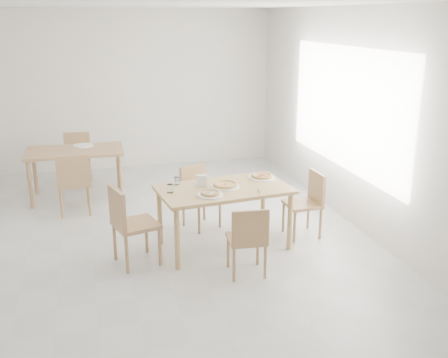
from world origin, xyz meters
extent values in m
plane|color=#B8B8B3|center=(0.00, 0.00, 0.00)|extent=(7.00, 7.00, 0.00)
plane|color=white|center=(0.00, 0.00, 2.80)|extent=(7.00, 7.00, 0.00)
plane|color=silver|center=(0.00, 3.50, 1.40)|extent=(6.00, 0.00, 6.00)
plane|color=silver|center=(0.00, -3.50, 1.40)|extent=(6.00, 0.00, 6.00)
plane|color=silver|center=(3.00, 0.00, 1.40)|extent=(0.00, 7.00, 7.00)
cube|color=white|center=(2.98, 0.30, 1.50)|extent=(1.60, 0.02, 3.20)
cube|color=tan|center=(1.15, -0.35, 0.73)|extent=(1.61, 1.04, 0.04)
cylinder|color=tan|center=(0.51, -0.79, 0.35)|extent=(0.06, 0.06, 0.71)
cylinder|color=tan|center=(1.88, -0.63, 0.35)|extent=(0.06, 0.06, 0.71)
cylinder|color=tan|center=(0.43, -0.08, 0.35)|extent=(0.06, 0.06, 0.71)
cylinder|color=tan|center=(1.80, 0.09, 0.35)|extent=(0.06, 0.06, 0.71)
cube|color=#A37351|center=(1.21, -1.07, 0.40)|extent=(0.42, 0.42, 0.04)
cube|color=#A37351|center=(1.20, -1.24, 0.60)|extent=(0.39, 0.07, 0.37)
cylinder|color=#A37351|center=(1.39, -0.91, 0.19)|extent=(0.03, 0.03, 0.38)
cylinder|color=#A37351|center=(1.06, -0.89, 0.19)|extent=(0.03, 0.03, 0.38)
cylinder|color=#A37351|center=(1.37, -1.25, 0.19)|extent=(0.03, 0.03, 0.38)
cylinder|color=#A37351|center=(1.03, -1.22, 0.19)|extent=(0.03, 0.03, 0.38)
cube|color=#A37351|center=(1.03, 0.33, 0.41)|extent=(0.53, 0.53, 0.04)
cube|color=#A37351|center=(0.96, 0.50, 0.62)|extent=(0.38, 0.20, 0.38)
cylinder|color=#A37351|center=(0.95, 0.10, 0.19)|extent=(0.03, 0.03, 0.39)
cylinder|color=#A37351|center=(1.26, 0.25, 0.19)|extent=(0.03, 0.03, 0.39)
cylinder|color=#A37351|center=(0.80, 0.42, 0.19)|extent=(0.03, 0.03, 0.39)
cylinder|color=#A37351|center=(1.12, 0.56, 0.19)|extent=(0.03, 0.03, 0.39)
cube|color=#A37351|center=(0.10, -0.51, 0.46)|extent=(0.55, 0.55, 0.04)
cube|color=#A37351|center=(-0.09, -0.57, 0.70)|extent=(0.16, 0.44, 0.43)
cylinder|color=#A37351|center=(0.34, -0.65, 0.22)|extent=(0.04, 0.04, 0.44)
cylinder|color=#A37351|center=(0.24, -0.28, 0.22)|extent=(0.04, 0.04, 0.44)
cylinder|color=#A37351|center=(-0.03, -0.75, 0.22)|extent=(0.04, 0.04, 0.44)
cylinder|color=#A37351|center=(-0.13, -0.38, 0.22)|extent=(0.04, 0.04, 0.44)
cube|color=#A37351|center=(2.19, -0.26, 0.42)|extent=(0.42, 0.42, 0.04)
cube|color=#A37351|center=(2.38, -0.26, 0.63)|extent=(0.05, 0.41, 0.39)
cylinder|color=#A37351|center=(2.01, -0.10, 0.20)|extent=(0.03, 0.03, 0.40)
cylinder|color=#A37351|center=(2.02, -0.44, 0.20)|extent=(0.03, 0.03, 0.40)
cylinder|color=#A37351|center=(2.36, -0.08, 0.20)|extent=(0.03, 0.03, 0.40)
cylinder|color=#A37351|center=(2.37, -0.43, 0.20)|extent=(0.03, 0.03, 0.40)
cylinder|color=white|center=(1.17, -0.33, 0.76)|extent=(0.33, 0.33, 0.02)
cylinder|color=white|center=(0.93, -0.59, 0.76)|extent=(0.29, 0.29, 0.02)
cylinder|color=white|center=(1.70, -0.11, 0.76)|extent=(0.34, 0.34, 0.02)
cylinder|color=#E3BF6B|center=(1.17, -0.33, 0.77)|extent=(0.35, 0.35, 0.01)
torus|color=#E3BF6B|center=(1.17, -0.33, 0.78)|extent=(0.35, 0.35, 0.03)
cylinder|color=orange|center=(1.17, -0.33, 0.78)|extent=(0.28, 0.28, 0.01)
ellipsoid|color=#12501A|center=(1.17, -0.33, 0.79)|extent=(0.05, 0.03, 0.01)
cylinder|color=#E3BF6B|center=(0.93, -0.59, 0.77)|extent=(0.29, 0.29, 0.01)
torus|color=#E3BF6B|center=(0.93, -0.59, 0.78)|extent=(0.29, 0.29, 0.03)
cylinder|color=beige|center=(0.93, -0.59, 0.78)|extent=(0.21, 0.21, 0.01)
cylinder|color=#E3BF6B|center=(1.70, -0.11, 0.77)|extent=(0.34, 0.34, 0.01)
torus|color=#E3BF6B|center=(1.70, -0.11, 0.78)|extent=(0.34, 0.34, 0.03)
cylinder|color=orange|center=(1.70, -0.11, 0.78)|extent=(0.26, 0.26, 0.01)
cylinder|color=white|center=(0.52, -0.36, 0.80)|extent=(0.07, 0.07, 0.10)
cylinder|color=white|center=(0.64, -0.09, 0.80)|extent=(0.07, 0.07, 0.09)
cube|color=silver|center=(0.91, -0.25, 0.76)|extent=(0.14, 0.09, 0.01)
cube|color=white|center=(0.91, -0.25, 0.83)|extent=(0.13, 0.07, 0.13)
cube|color=silver|center=(1.51, -0.59, 0.75)|extent=(0.06, 0.18, 0.01)
cube|color=silver|center=(0.86, -0.14, 0.75)|extent=(0.09, 0.15, 0.01)
cube|color=#A37351|center=(-0.55, 1.97, 0.73)|extent=(1.43, 0.84, 0.04)
cylinder|color=#A37351|center=(-1.19, 1.65, 0.35)|extent=(0.06, 0.06, 0.71)
cylinder|color=#A37351|center=(0.08, 1.62, 0.35)|extent=(0.06, 0.06, 0.71)
cylinder|color=#A37351|center=(-1.18, 2.32, 0.35)|extent=(0.06, 0.06, 0.71)
cylinder|color=#A37351|center=(0.09, 2.29, 0.35)|extent=(0.06, 0.06, 0.71)
cube|color=#A37351|center=(-0.58, 1.31, 0.45)|extent=(0.45, 0.45, 0.04)
cube|color=#A37351|center=(-0.57, 1.11, 0.68)|extent=(0.44, 0.06, 0.42)
cylinder|color=#A37351|center=(-0.40, 1.50, 0.21)|extent=(0.04, 0.04, 0.43)
cylinder|color=#A37351|center=(-0.78, 1.48, 0.21)|extent=(0.04, 0.04, 0.43)
cylinder|color=#A37351|center=(-0.39, 1.13, 0.21)|extent=(0.04, 0.04, 0.43)
cylinder|color=#A37351|center=(-0.76, 1.11, 0.21)|extent=(0.04, 0.04, 0.43)
cube|color=#A37351|center=(-0.54, 2.60, 0.43)|extent=(0.44, 0.44, 0.04)
cube|color=#A37351|center=(-0.53, 2.79, 0.64)|extent=(0.42, 0.06, 0.40)
cylinder|color=#A37351|center=(-0.72, 2.43, 0.20)|extent=(0.04, 0.04, 0.41)
cylinder|color=#A37351|center=(-0.37, 2.41, 0.20)|extent=(0.04, 0.04, 0.41)
cylinder|color=#A37351|center=(-0.70, 2.79, 0.20)|extent=(0.04, 0.04, 0.41)
cylinder|color=#A37351|center=(-0.35, 2.77, 0.20)|extent=(0.04, 0.04, 0.41)
cylinder|color=white|center=(-0.42, 2.18, 0.76)|extent=(0.29, 0.29, 0.02)
camera|label=1|loc=(-0.32, -5.96, 2.67)|focal=42.00mm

